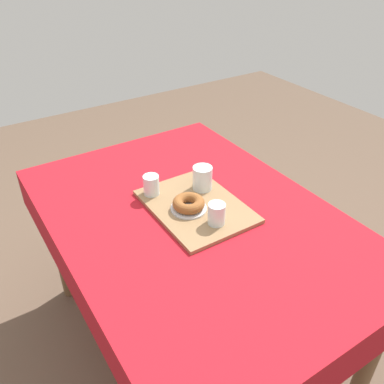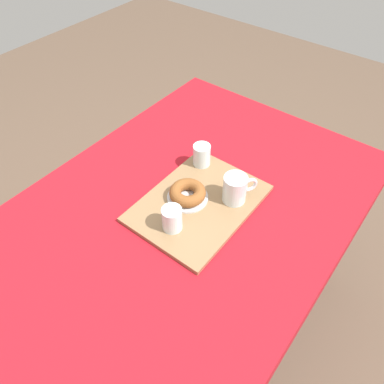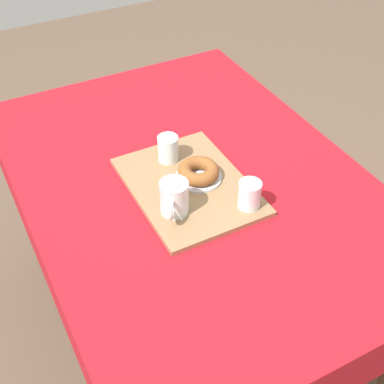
% 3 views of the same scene
% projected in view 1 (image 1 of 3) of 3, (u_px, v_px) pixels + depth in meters
% --- Properties ---
extents(ground_plane, '(6.00, 6.00, 0.00)m').
position_uv_depth(ground_plane, '(194.00, 339.00, 1.91)').
color(ground_plane, brown).
extents(dining_table, '(1.38, 0.97, 0.73)m').
position_uv_depth(dining_table, '(194.00, 236.00, 1.56)').
color(dining_table, '#A8141E').
rests_on(dining_table, ground).
extents(serving_tray, '(0.43, 0.32, 0.02)m').
position_uv_depth(serving_tray, '(196.00, 206.00, 1.54)').
color(serving_tray, olive).
rests_on(serving_tray, dining_table).
extents(tea_mug_left, '(0.11, 0.09, 0.10)m').
position_uv_depth(tea_mug_left, '(202.00, 178.00, 1.61)').
color(tea_mug_left, silver).
rests_on(tea_mug_left, serving_tray).
extents(water_glass_near, '(0.06, 0.06, 0.08)m').
position_uv_depth(water_glass_near, '(217.00, 214.00, 1.43)').
color(water_glass_near, silver).
rests_on(water_glass_near, serving_tray).
extents(water_glass_far, '(0.06, 0.06, 0.08)m').
position_uv_depth(water_glass_far, '(151.00, 186.00, 1.58)').
color(water_glass_far, silver).
rests_on(water_glass_far, serving_tray).
extents(donut_plate_left, '(0.14, 0.14, 0.01)m').
position_uv_depth(donut_plate_left, '(189.00, 208.00, 1.51)').
color(donut_plate_left, silver).
rests_on(donut_plate_left, serving_tray).
extents(sugar_donut_left, '(0.12, 0.12, 0.04)m').
position_uv_depth(sugar_donut_left, '(189.00, 203.00, 1.50)').
color(sugar_donut_left, brown).
rests_on(sugar_donut_left, donut_plate_left).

